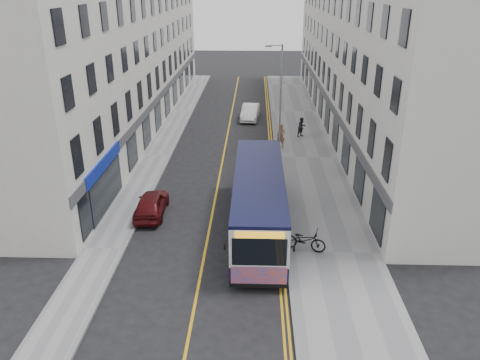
# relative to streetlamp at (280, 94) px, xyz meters

# --- Properties ---
(ground) EXTENTS (140.00, 140.00, 0.00)m
(ground) POSITION_rel_streetlamp_xyz_m (-4.17, -14.00, -4.38)
(ground) COLOR black
(ground) RESTS_ON ground
(pavement_east) EXTENTS (4.50, 64.00, 0.12)m
(pavement_east) POSITION_rel_streetlamp_xyz_m (2.08, -2.00, -4.32)
(pavement_east) COLOR gray
(pavement_east) RESTS_ON ground
(pavement_west) EXTENTS (2.00, 64.00, 0.12)m
(pavement_west) POSITION_rel_streetlamp_xyz_m (-9.17, -2.00, -4.32)
(pavement_west) COLOR gray
(pavement_west) RESTS_ON ground
(kerb_east) EXTENTS (0.18, 64.00, 0.13)m
(kerb_east) POSITION_rel_streetlamp_xyz_m (-0.17, -2.00, -4.32)
(kerb_east) COLOR slate
(kerb_east) RESTS_ON ground
(kerb_west) EXTENTS (0.18, 64.00, 0.13)m
(kerb_west) POSITION_rel_streetlamp_xyz_m (-8.17, -2.00, -4.32)
(kerb_west) COLOR slate
(kerb_west) RESTS_ON ground
(road_centre_line) EXTENTS (0.12, 64.00, 0.01)m
(road_centre_line) POSITION_rel_streetlamp_xyz_m (-4.17, -2.00, -4.38)
(road_centre_line) COLOR orange
(road_centre_line) RESTS_ON ground
(road_dbl_yellow_inner) EXTENTS (0.10, 64.00, 0.01)m
(road_dbl_yellow_inner) POSITION_rel_streetlamp_xyz_m (-0.62, -2.00, -4.38)
(road_dbl_yellow_inner) COLOR orange
(road_dbl_yellow_inner) RESTS_ON ground
(road_dbl_yellow_outer) EXTENTS (0.10, 64.00, 0.01)m
(road_dbl_yellow_outer) POSITION_rel_streetlamp_xyz_m (-0.42, -2.00, -4.38)
(road_dbl_yellow_outer) COLOR orange
(road_dbl_yellow_outer) RESTS_ON ground
(terrace_east) EXTENTS (6.00, 46.00, 13.00)m
(terrace_east) POSITION_rel_streetlamp_xyz_m (7.33, 7.00, 2.12)
(terrace_east) COLOR silver
(terrace_east) RESTS_ON ground
(terrace_west) EXTENTS (6.00, 46.00, 13.00)m
(terrace_west) POSITION_rel_streetlamp_xyz_m (-13.17, 7.00, 2.12)
(terrace_west) COLOR silver
(terrace_west) RESTS_ON ground
(streetlamp) EXTENTS (1.32, 0.18, 8.00)m
(streetlamp) POSITION_rel_streetlamp_xyz_m (0.00, 0.00, 0.00)
(streetlamp) COLOR gray
(streetlamp) RESTS_ON ground
(city_bus) EXTENTS (2.57, 11.01, 3.20)m
(city_bus) POSITION_rel_streetlamp_xyz_m (-1.56, -12.93, -2.63)
(city_bus) COLOR black
(city_bus) RESTS_ON ground
(bicycle) EXTENTS (2.25, 1.31, 1.12)m
(bicycle) POSITION_rel_streetlamp_xyz_m (0.63, -15.06, -3.70)
(bicycle) COLOR black
(bicycle) RESTS_ON pavement_east
(pedestrian_near) EXTENTS (0.79, 0.65, 1.86)m
(pedestrian_near) POSITION_rel_streetlamp_xyz_m (0.23, 0.19, -3.33)
(pedestrian_near) COLOR #8E5D40
(pedestrian_near) RESTS_ON pavement_east
(pedestrian_far) EXTENTS (1.01, 0.98, 1.64)m
(pedestrian_far) POSITION_rel_streetlamp_xyz_m (2.10, 2.98, -3.44)
(pedestrian_far) COLOR black
(pedestrian_far) RESTS_ON pavement_east
(car_white) EXTENTS (1.83, 4.35, 1.40)m
(car_white) POSITION_rel_streetlamp_xyz_m (-2.30, 8.58, -3.68)
(car_white) COLOR silver
(car_white) RESTS_ON ground
(car_maroon) EXTENTS (1.65, 3.92, 1.32)m
(car_maroon) POSITION_rel_streetlamp_xyz_m (-7.57, -11.36, -3.72)
(car_maroon) COLOR #4B0C0F
(car_maroon) RESTS_ON ground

